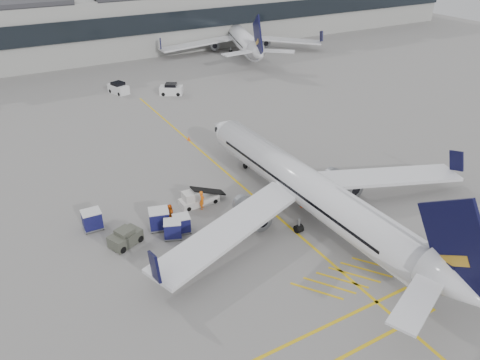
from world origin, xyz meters
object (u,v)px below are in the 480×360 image
airliner_main (310,189)px  ramp_agent_b (170,215)px  ramp_agent_a (202,200)px  baggage_cart_a (159,219)px  pushback_tug (125,238)px  belt_loader (198,199)px

airliner_main → ramp_agent_b: 12.52m
airliner_main → ramp_agent_a: (-7.77, 5.90, -1.85)m
baggage_cart_a → pushback_tug: baggage_cart_a is taller
airliner_main → baggage_cart_a: size_ratio=16.73×
belt_loader → airliner_main: bearing=-41.0°
airliner_main → belt_loader: airliner_main is taller
airliner_main → ramp_agent_a: bearing=141.8°
pushback_tug → airliner_main: bearing=-38.0°
airliner_main → belt_loader: (-7.76, 6.81, -2.23)m
airliner_main → ramp_agent_b: size_ratio=18.09×
ramp_agent_a → ramp_agent_b: size_ratio=0.94×
belt_loader → baggage_cart_a: baggage_cart_a is taller
airliner_main → baggage_cart_a: 13.41m
belt_loader → pushback_tug: 8.38m
ramp_agent_a → ramp_agent_b: bearing=139.6°
baggage_cart_a → belt_loader: bearing=38.8°
ramp_agent_a → ramp_agent_b: ramp_agent_b is taller
ramp_agent_a → ramp_agent_b: 3.69m
baggage_cart_a → pushback_tug: 3.38m
ramp_agent_a → pushback_tug: (-7.91, -1.84, -0.27)m
ramp_agent_b → belt_loader: bearing=175.6°
baggage_cart_a → pushback_tug: size_ratio=0.70×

